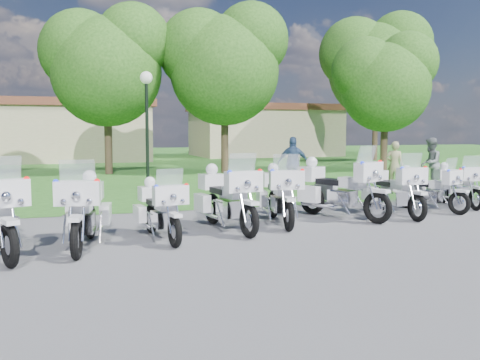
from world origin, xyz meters
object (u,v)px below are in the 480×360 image
object	(u,v)px
motorcycle_3	(227,197)
bystander_a	(394,165)
motorcycle_6	(393,189)
motorcycle_4	(279,194)
motorcycle_1	(85,209)
motorcycle_2	(160,209)
bystander_b	(430,164)
motorcycle_5	(338,187)
motorcycle_7	(428,188)
bystander_c	(293,163)
motorcycle_8	(457,184)
lamp_post	(147,101)

from	to	relation	value
motorcycle_3	bystander_a	size ratio (longest dim) A/B	1.46
motorcycle_6	bystander_a	distance (m)	6.24
motorcycle_4	bystander_a	bearing A→B (deg)	-130.75
motorcycle_1	motorcycle_2	distance (m)	1.45
bystander_b	motorcycle_6	bearing A→B (deg)	-0.33
motorcycle_5	motorcycle_4	bearing A→B (deg)	-17.37
motorcycle_7	bystander_c	xyz separation A→B (m)	(-1.35, 5.63, 0.34)
motorcycle_4	motorcycle_8	world-z (taller)	motorcycle_4
motorcycle_5	bystander_c	distance (m)	6.09
motorcycle_1	motorcycle_4	xyz separation A→B (m)	(4.30, 1.17, -0.01)
motorcycle_2	motorcycle_3	distance (m)	1.62
motorcycle_3	motorcycle_8	distance (m)	7.27
motorcycle_7	bystander_b	bearing A→B (deg)	-149.28
motorcycle_2	motorcycle_6	bearing A→B (deg)	-177.50
lamp_post	bystander_a	size ratio (longest dim) A/B	2.46
motorcycle_5	bystander_a	xyz separation A→B (m)	(5.04, 5.07, 0.11)
bystander_b	bystander_c	world-z (taller)	bystander_c
motorcycle_4	motorcycle_8	xyz separation A→B (m)	(5.78, 1.01, -0.07)
motorcycle_6	bystander_b	world-z (taller)	bystander_b
motorcycle_2	bystander_c	bearing A→B (deg)	-137.76
motorcycle_4	motorcycle_8	distance (m)	5.86
motorcycle_7	lamp_post	world-z (taller)	lamp_post
motorcycle_6	lamp_post	distance (m)	9.59
motorcycle_4	motorcycle_6	size ratio (longest dim) A/B	1.01
motorcycle_3	motorcycle_7	size ratio (longest dim) A/B	1.23
motorcycle_1	bystander_c	xyz separation A→B (m)	(7.37, 7.30, 0.25)
motorcycle_4	lamp_post	distance (m)	8.57
motorcycle_3	motorcycle_7	distance (m)	5.84
motorcycle_6	bystander_a	world-z (taller)	bystander_a
motorcycle_6	motorcycle_2	bearing A→B (deg)	9.47
motorcycle_7	lamp_post	bearing A→B (deg)	-71.35
motorcycle_4	lamp_post	size ratio (longest dim) A/B	0.57
bystander_a	bystander_b	size ratio (longest dim) A/B	0.93
lamp_post	motorcycle_3	bearing A→B (deg)	-87.07
motorcycle_2	lamp_post	size ratio (longest dim) A/B	0.51
motorcycle_1	bystander_b	xyz separation A→B (m)	(12.14, 5.99, 0.23)
motorcycle_2	motorcycle_1	bearing A→B (deg)	3.25
lamp_post	bystander_c	distance (m)	5.66
motorcycle_3	lamp_post	distance (m)	8.74
motorcycle_2	motorcycle_5	size ratio (longest dim) A/B	0.86
motorcycle_6	bystander_a	size ratio (longest dim) A/B	1.39
motorcycle_8	bystander_a	xyz separation A→B (m)	(0.88, 4.28, 0.24)
lamp_post	motorcycle_5	bearing A→B (deg)	-66.37
motorcycle_7	motorcycle_8	distance (m)	1.45
motorcycle_4	motorcycle_7	xyz separation A→B (m)	(4.41, 0.50, -0.08)
lamp_post	bystander_b	world-z (taller)	lamp_post
motorcycle_4	lamp_post	world-z (taller)	lamp_post
motorcycle_1	motorcycle_5	xyz separation A→B (m)	(5.92, 1.38, 0.06)
motorcycle_7	motorcycle_3	bearing A→B (deg)	-12.42
motorcycle_2	motorcycle_6	distance (m)	6.09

